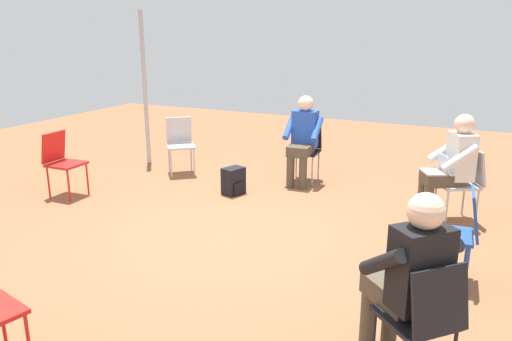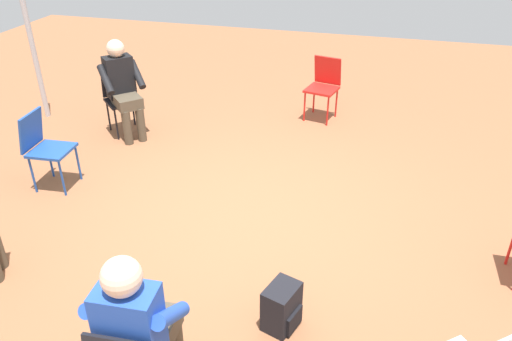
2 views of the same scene
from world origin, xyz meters
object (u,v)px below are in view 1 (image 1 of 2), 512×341
Objects in this scene: person_in_blue at (303,136)px; person_in_black at (409,273)px; chair_east at (458,229)px; person_with_laptop at (452,163)px; chair_southeast at (424,315)px; chair_north at (306,147)px; chair_west at (62,159)px; chair_northeast at (465,179)px; chair_northwest at (180,141)px; backpack_near_laptop_user at (233,182)px.

person_in_blue is 4.07m from person_in_black.
person_with_laptop is at bearing 3.38° from chair_east.
chair_north is (-2.14, 3.82, 0.00)m from chair_southeast.
chair_southeast is (4.78, -1.78, 0.00)m from chair_west.
chair_southeast is at bearing 154.75° from person_with_laptop.
chair_northeast is 0.69× the size of person_with_laptop.
chair_northwest is at bearing 93.61° from person_in_black.
chair_east is (4.07, -1.85, 0.00)m from chair_northwest.
chair_west is at bearing 113.08° from chair_southeast.
chair_northwest is (-3.99, 3.35, 0.00)m from chair_southeast.
chair_east is at bearing 159.98° from person_with_laptop.
chair_west is 2.36× the size of backpack_near_laptop_user.
backpack_near_laptop_user is at bearing 48.63° from person_in_blue.
chair_northeast is at bearing -90.00° from person_with_laptop.
chair_west and chair_east have the same top height.
chair_southeast is 0.69× the size of person_in_black.
person_in_black is at bearing 152.45° from person_with_laptop.
chair_southeast and chair_northwest have the same top height.
chair_east is at bearing 115.39° from chair_northwest.
person_with_laptop is at bearing 134.69° from chair_northwest.
chair_northeast is at bearing -2.42° from chair_east.
person_in_black is at bearing 115.84° from person_in_blue.
chair_northwest is 0.69× the size of person_in_blue.
person_in_black is (-0.12, 0.11, 0.20)m from chair_southeast.
chair_west is at bearing 34.05° from chair_north.
chair_southeast is at bearing 99.85° from chair_northwest.
chair_northwest is at bearing 93.50° from chair_southeast.
backpack_near_laptop_user is at bearing 115.42° from chair_northwest.
chair_west is 4.95m from person_in_black.
chair_north reaches higher than backpack_near_laptop_user.
chair_southeast is 3.97m from backpack_near_laptop_user.
person_in_black reaches higher than backpack_near_laptop_user.
chair_northeast is 2.24m from person_in_blue.
chair_northwest is 1.89m from person_in_blue.
chair_southeast reaches higher than backpack_near_laptop_user.
backpack_near_laptop_user is (-2.87, 1.31, -0.34)m from chair_east.
chair_north is 0.69× the size of person_with_laptop.
person_with_laptop is (2.02, -0.82, 0.20)m from chair_north.
chair_west is at bearing 23.29° from chair_northwest.
person_in_blue is (2.64, 1.88, 0.20)m from chair_west.
chair_east is at bearing 154.18° from chair_northeast.
chair_northwest is 0.69× the size of person_with_laptop.
person_in_blue is (-2.13, 3.66, 0.20)m from chair_southeast.
person_in_black reaches higher than chair_southeast.
chair_west is 3.33m from chair_north.
person_in_black is (2.02, -3.71, 0.20)m from chair_north.
chair_northwest is 3.89m from person_with_laptop.
chair_east is (0.08, 1.50, 0.00)m from chair_southeast.
backpack_near_laptop_user is (-2.79, 2.81, -0.34)m from chair_southeast.
chair_northeast is 2.97m from person_in_black.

